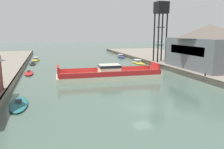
% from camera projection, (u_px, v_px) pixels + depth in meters
% --- Properties ---
extents(ground_plane, '(400.00, 400.00, 0.00)m').
position_uv_depth(ground_plane, '(143.00, 109.00, 30.76)').
color(ground_plane, '#4C6656').
extents(chain_ferry, '(23.61, 7.25, 3.30)m').
position_uv_depth(chain_ferry, '(109.00, 74.00, 49.89)').
color(chain_ferry, beige).
rests_on(chain_ferry, ground).
extents(moored_boat_near_left, '(2.18, 6.45, 0.85)m').
position_uv_depth(moored_boat_near_left, '(33.00, 64.00, 72.26)').
color(moored_boat_near_left, black).
rests_on(moored_boat_near_left, ground).
extents(moored_boat_near_right, '(2.33, 7.00, 0.99)m').
position_uv_depth(moored_boat_near_right, '(29.00, 73.00, 55.76)').
color(moored_boat_near_right, red).
rests_on(moored_boat_near_right, ground).
extents(moored_boat_mid_left, '(3.06, 7.24, 1.28)m').
position_uv_depth(moored_boat_mid_left, '(36.00, 59.00, 81.59)').
color(moored_boat_mid_left, yellow).
rests_on(moored_boat_mid_left, ground).
extents(moored_boat_mid_right, '(3.32, 8.27, 1.28)m').
position_uv_depth(moored_boat_mid_right, '(138.00, 62.00, 74.40)').
color(moored_boat_mid_right, yellow).
rests_on(moored_boat_mid_right, ground).
extents(moored_boat_far_left, '(2.84, 7.27, 1.31)m').
position_uv_depth(moored_boat_far_left, '(121.00, 56.00, 91.38)').
color(moored_boat_far_left, navy).
rests_on(moored_boat_far_left, ground).
extents(moored_boat_far_right, '(2.86, 7.98, 0.92)m').
position_uv_depth(moored_boat_far_right, '(19.00, 104.00, 32.04)').
color(moored_boat_far_right, '#237075').
rests_on(moored_boat_far_right, ground).
extents(warehouse_shed, '(13.25, 19.61, 11.18)m').
position_uv_depth(warehouse_shed, '(208.00, 46.00, 56.85)').
color(warehouse_shed, slate).
rests_on(warehouse_shed, quay_right).
extents(crane_tower, '(3.58, 3.58, 18.22)m').
position_uv_depth(crane_tower, '(161.00, 14.00, 67.50)').
color(crane_tower, black).
rests_on(crane_tower, quay_right).
extents(bollard_left_aft, '(0.32, 0.32, 0.71)m').
position_uv_depth(bollard_left_aft, '(3.00, 88.00, 35.86)').
color(bollard_left_aft, black).
rests_on(bollard_left_aft, quay_left).
extents(bollard_right_aft, '(0.32, 0.32, 0.71)m').
position_uv_depth(bollard_right_aft, '(205.00, 74.00, 46.93)').
color(bollard_right_aft, black).
rests_on(bollard_right_aft, quay_right).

